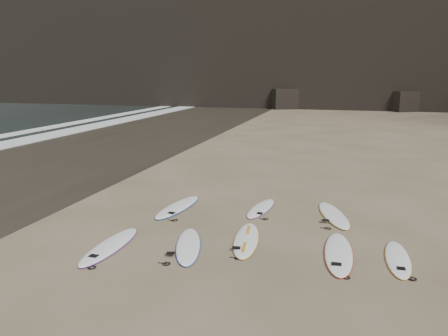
{
  "coord_description": "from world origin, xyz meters",
  "views": [
    {
      "loc": [
        1.76,
        -10.45,
        4.35
      ],
      "look_at": [
        -1.76,
        2.18,
        1.5
      ],
      "focal_mm": 35.0,
      "sensor_mm": 36.0,
      "label": 1
    }
  ],
  "objects_px": {
    "surfboard_6": "(261,208)",
    "surfboard_7": "(334,215)",
    "surfboard_0": "(110,246)",
    "surfboard_4": "(398,258)",
    "surfboard_5": "(178,207)",
    "surfboard_3": "(339,253)",
    "surfboard_2": "(246,239)",
    "surfboard_1": "(188,245)"
  },
  "relations": [
    {
      "from": "surfboard_1",
      "to": "surfboard_2",
      "type": "distance_m",
      "value": 1.56
    },
    {
      "from": "surfboard_0",
      "to": "surfboard_6",
      "type": "distance_m",
      "value": 5.22
    },
    {
      "from": "surfboard_3",
      "to": "surfboard_4",
      "type": "xyz_separation_m",
      "value": [
        1.37,
        0.05,
        -0.01
      ]
    },
    {
      "from": "surfboard_7",
      "to": "surfboard_0",
      "type": "bearing_deg",
      "value": -159.38
    },
    {
      "from": "surfboard_4",
      "to": "surfboard_6",
      "type": "distance_m",
      "value": 4.93
    },
    {
      "from": "surfboard_2",
      "to": "surfboard_5",
      "type": "height_order",
      "value": "surfboard_5"
    },
    {
      "from": "surfboard_2",
      "to": "surfboard_6",
      "type": "xyz_separation_m",
      "value": [
        -0.14,
        2.82,
        -0.01
      ]
    },
    {
      "from": "surfboard_6",
      "to": "surfboard_7",
      "type": "bearing_deg",
      "value": 5.44
    },
    {
      "from": "surfboard_0",
      "to": "surfboard_1",
      "type": "xyz_separation_m",
      "value": [
        1.92,
        0.57,
        -0.0
      ]
    },
    {
      "from": "surfboard_6",
      "to": "surfboard_5",
      "type": "bearing_deg",
      "value": -159.49
    },
    {
      "from": "surfboard_1",
      "to": "surfboard_4",
      "type": "relative_size",
      "value": 1.11
    },
    {
      "from": "surfboard_3",
      "to": "surfboard_7",
      "type": "xyz_separation_m",
      "value": [
        -0.21,
        3.0,
        -0.0
      ]
    },
    {
      "from": "surfboard_1",
      "to": "surfboard_3",
      "type": "relative_size",
      "value": 0.91
    },
    {
      "from": "surfboard_2",
      "to": "surfboard_5",
      "type": "xyz_separation_m",
      "value": [
        -2.81,
        2.21,
        0.0
      ]
    },
    {
      "from": "surfboard_5",
      "to": "surfboard_2",
      "type": "bearing_deg",
      "value": -31.8
    },
    {
      "from": "surfboard_4",
      "to": "surfboard_6",
      "type": "height_order",
      "value": "same"
    },
    {
      "from": "surfboard_4",
      "to": "surfboard_7",
      "type": "relative_size",
      "value": 0.84
    },
    {
      "from": "surfboard_0",
      "to": "surfboard_4",
      "type": "xyz_separation_m",
      "value": [
        7.0,
        1.15,
        -0.01
      ]
    },
    {
      "from": "surfboard_3",
      "to": "surfboard_2",
      "type": "bearing_deg",
      "value": 171.23
    },
    {
      "from": "surfboard_0",
      "to": "surfboard_7",
      "type": "distance_m",
      "value": 6.8
    },
    {
      "from": "surfboard_6",
      "to": "surfboard_3",
      "type": "bearing_deg",
      "value": -43.2
    },
    {
      "from": "surfboard_0",
      "to": "surfboard_7",
      "type": "bearing_deg",
      "value": 36.98
    },
    {
      "from": "surfboard_4",
      "to": "surfboard_5",
      "type": "height_order",
      "value": "surfboard_5"
    },
    {
      "from": "surfboard_2",
      "to": "surfboard_3",
      "type": "xyz_separation_m",
      "value": [
        2.38,
        -0.26,
        0.0
      ]
    },
    {
      "from": "surfboard_1",
      "to": "surfboard_5",
      "type": "distance_m",
      "value": 3.34
    },
    {
      "from": "surfboard_4",
      "to": "surfboard_6",
      "type": "relative_size",
      "value": 1.0
    },
    {
      "from": "surfboard_3",
      "to": "surfboard_0",
      "type": "bearing_deg",
      "value": -171.44
    },
    {
      "from": "surfboard_0",
      "to": "surfboard_4",
      "type": "relative_size",
      "value": 1.19
    },
    {
      "from": "surfboard_0",
      "to": "surfboard_2",
      "type": "distance_m",
      "value": 3.53
    },
    {
      "from": "surfboard_5",
      "to": "surfboard_6",
      "type": "bearing_deg",
      "value": 19.37
    },
    {
      "from": "surfboard_0",
      "to": "surfboard_2",
      "type": "bearing_deg",
      "value": 22.59
    },
    {
      "from": "surfboard_5",
      "to": "surfboard_3",
      "type": "bearing_deg",
      "value": -19.08
    },
    {
      "from": "surfboard_1",
      "to": "surfboard_3",
      "type": "xyz_separation_m",
      "value": [
        3.72,
        0.53,
        0.0
      ]
    },
    {
      "from": "surfboard_2",
      "to": "surfboard_3",
      "type": "distance_m",
      "value": 2.39
    },
    {
      "from": "surfboard_1",
      "to": "surfboard_7",
      "type": "relative_size",
      "value": 0.93
    },
    {
      "from": "surfboard_1",
      "to": "surfboard_5",
      "type": "relative_size",
      "value": 0.91
    },
    {
      "from": "surfboard_6",
      "to": "surfboard_7",
      "type": "distance_m",
      "value": 2.31
    },
    {
      "from": "surfboard_2",
      "to": "surfboard_5",
      "type": "bearing_deg",
      "value": 134.38
    },
    {
      "from": "surfboard_3",
      "to": "surfboard_7",
      "type": "height_order",
      "value": "surfboard_3"
    },
    {
      "from": "surfboard_0",
      "to": "surfboard_3",
      "type": "xyz_separation_m",
      "value": [
        5.64,
        1.1,
        0.0
      ]
    },
    {
      "from": "surfboard_6",
      "to": "surfboard_7",
      "type": "relative_size",
      "value": 0.85
    },
    {
      "from": "surfboard_0",
      "to": "surfboard_5",
      "type": "bearing_deg",
      "value": 82.72
    }
  ]
}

